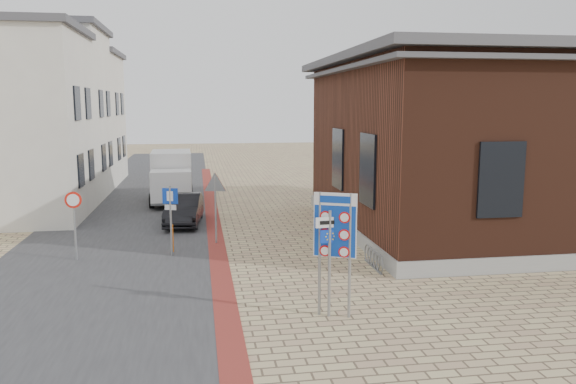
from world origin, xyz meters
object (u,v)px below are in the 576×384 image
object	(u,v)px
border_sign	(335,228)
bollard	(172,239)
parking_sign	(171,209)
sedan	(184,209)
box_truck	(172,177)
essen_sign	(330,247)

from	to	relation	value
border_sign	bollard	world-z (taller)	border_sign
parking_sign	bollard	xyz separation A→B (m)	(0.00, 0.50, -1.10)
border_sign	parking_sign	bearing A→B (deg)	148.27
border_sign	parking_sign	size ratio (longest dim) A/B	1.26
sedan	box_truck	bearing A→B (deg)	102.65
box_truck	essen_sign	xyz separation A→B (m)	(4.31, -16.61, 0.36)
parking_sign	bollard	size ratio (longest dim) A/B	2.46
box_truck	bollard	distance (m)	10.15
sedan	parking_sign	world-z (taller)	parking_sign
box_truck	bollard	size ratio (longest dim) A/B	5.21
border_sign	essen_sign	size ratio (longest dim) A/B	1.16
sedan	box_truck	size ratio (longest dim) A/B	0.77
sedan	essen_sign	xyz separation A→B (m)	(3.58, -11.09, 1.06)
sedan	bollard	distance (m)	4.60
parking_sign	bollard	bearing A→B (deg)	106.51
border_sign	parking_sign	world-z (taller)	border_sign
essen_sign	sedan	bearing A→B (deg)	102.08
essen_sign	bollard	world-z (taller)	essen_sign
box_truck	essen_sign	bearing A→B (deg)	-77.08
sedan	box_truck	xyz separation A→B (m)	(-0.73, 5.52, 0.70)
box_truck	bollard	bearing A→B (deg)	-89.18
border_sign	sedan	bearing A→B (deg)	133.03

